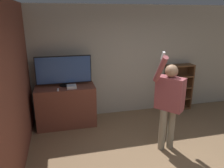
{
  "coord_description": "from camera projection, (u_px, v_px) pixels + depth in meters",
  "views": [
    {
      "loc": [
        -1.63,
        -2.51,
        2.45
      ],
      "look_at": [
        -0.66,
        1.47,
        1.16
      ],
      "focal_mm": 35.0,
      "sensor_mm": 36.0,
      "label": 1
    }
  ],
  "objects": [
    {
      "name": "tv_ledge",
      "position": [
        66.0,
        106.0,
        5.01
      ],
      "size": [
        1.31,
        0.61,
        0.93
      ],
      "color": "brown",
      "rests_on": "ground_plane"
    },
    {
      "name": "remote_loose",
      "position": [
        58.0,
        90.0,
        4.64
      ],
      "size": [
        0.04,
        0.14,
        0.02
      ],
      "color": "white",
      "rests_on": "tv_ledge"
    },
    {
      "name": "wall_back",
      "position": [
        126.0,
        61.0,
        5.47
      ],
      "size": [
        6.65,
        0.06,
        2.7
      ],
      "color": "#B2AD9E",
      "rests_on": "ground_plane"
    },
    {
      "name": "game_console",
      "position": [
        72.0,
        87.0,
        4.79
      ],
      "size": [
        0.21,
        0.22,
        0.06
      ],
      "color": "white",
      "rests_on": "tv_ledge"
    },
    {
      "name": "bookshelf",
      "position": [
        176.0,
        88.0,
        5.83
      ],
      "size": [
        0.72,
        0.28,
        1.23
      ],
      "color": "brown",
      "rests_on": "ground_plane"
    },
    {
      "name": "person",
      "position": [
        169.0,
        100.0,
        3.92
      ],
      "size": [
        0.63,
        0.57,
        1.91
      ],
      "rotation": [
        0.0,
        0.0,
        -0.88
      ],
      "color": "gray",
      "rests_on": "ground_plane"
    },
    {
      "name": "television",
      "position": [
        64.0,
        71.0,
        4.82
      ],
      "size": [
        1.22,
        0.22,
        0.68
      ],
      "color": "black",
      "rests_on": "tv_ledge"
    },
    {
      "name": "wall_side_brick",
      "position": [
        17.0,
        83.0,
        3.7
      ],
      "size": [
        0.06,
        4.21,
        2.7
      ],
      "color": "brown",
      "rests_on": "ground_plane"
    }
  ]
}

